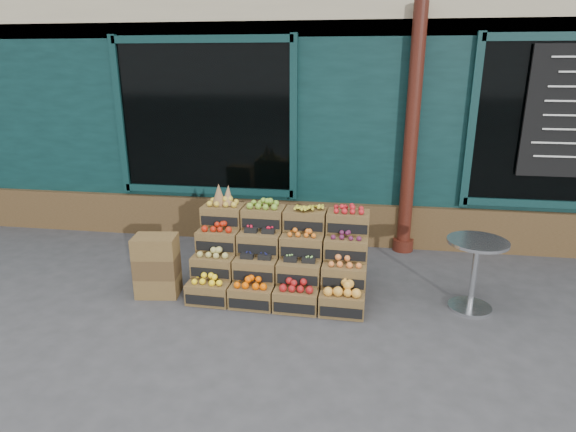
# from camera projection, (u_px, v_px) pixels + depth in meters

# --- Properties ---
(ground) EXTENTS (60.00, 60.00, 0.00)m
(ground) POSITION_uv_depth(u_px,v_px,m) (297.00, 316.00, 4.93)
(ground) COLOR #39393B
(ground) RESTS_ON ground
(shop_facade) EXTENTS (12.00, 6.24, 4.80)m
(shop_facade) POSITION_uv_depth(u_px,v_px,m) (335.00, 67.00, 9.01)
(shop_facade) COLOR #0C2A29
(shop_facade) RESTS_ON ground
(crate_display) EXTENTS (1.92, 0.97, 1.19)m
(crate_display) POSITION_uv_depth(u_px,v_px,m) (281.00, 261.00, 5.38)
(crate_display) COLOR brown
(crate_display) RESTS_ON ground
(spare_crates) EXTENTS (0.50, 0.38, 0.69)m
(spare_crates) POSITION_uv_depth(u_px,v_px,m) (157.00, 266.00, 5.30)
(spare_crates) COLOR brown
(spare_crates) RESTS_ON ground
(bistro_table) EXTENTS (0.61, 0.61, 0.77)m
(bistro_table) POSITION_uv_depth(u_px,v_px,m) (475.00, 267.00, 4.95)
(bistro_table) COLOR silver
(bistro_table) RESTS_ON ground
(shopkeeper) EXTENTS (0.86, 0.68, 2.05)m
(shopkeeper) POSITION_uv_depth(u_px,v_px,m) (223.00, 159.00, 7.65)
(shopkeeper) COLOR #16501E
(shopkeeper) RESTS_ON ground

